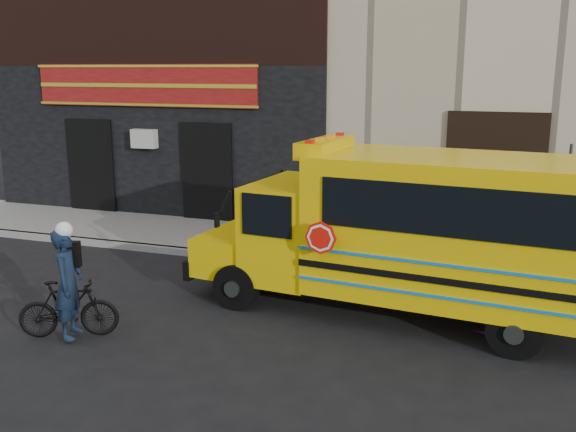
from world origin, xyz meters
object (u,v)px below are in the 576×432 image
Objects in this scene: sign_pole at (566,208)px; bicycle at (68,309)px; school_bus at (413,229)px; cyclist at (69,287)px.

sign_pole is 9.07m from bicycle.
cyclist is at bearing -150.61° from school_bus.
bicycle is 0.41m from cyclist.
school_bus is 5.54m from cyclist.
sign_pole reaches higher than bicycle.
cyclist is (-7.29, -5.23, -0.67)m from sign_pole.
cyclist reaches higher than bicycle.
school_bus reaches higher than bicycle.
school_bus reaches higher than sign_pole.
sign_pole is 9.00m from cyclist.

